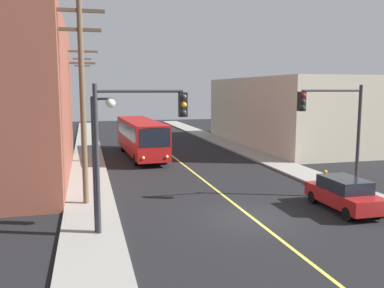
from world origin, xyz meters
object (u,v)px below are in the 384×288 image
(utility_pole_mid, at_px, (84,97))
(traffic_signal_left_corner, at_px, (135,130))
(traffic_signal_right_corner, at_px, (334,120))
(parked_car_red, at_px, (344,194))
(utility_pole_near, at_px, (82,93))
(utility_pole_far, at_px, (83,90))
(fire_hydrant, at_px, (325,176))
(city_bus, at_px, (141,136))
(street_lamp_left, at_px, (100,144))

(utility_pole_mid, xyz_separation_m, traffic_signal_left_corner, (2.04, -17.28, -0.97))
(traffic_signal_right_corner, bearing_deg, utility_pole_mid, 131.31)
(parked_car_red, bearing_deg, utility_pole_near, 162.02)
(parked_car_red, height_order, utility_pole_far, utility_pole_far)
(traffic_signal_right_corner, relative_size, fire_hydrant, 7.14)
(city_bus, height_order, street_lamp_left, street_lamp_left)
(city_bus, bearing_deg, parked_car_red, -67.82)
(traffic_signal_left_corner, xyz_separation_m, fire_hydrant, (12.26, 5.48, -3.72))
(city_bus, distance_m, street_lamp_left, 19.50)
(fire_hydrant, bearing_deg, parked_car_red, -112.91)
(utility_pole_near, bearing_deg, utility_pole_far, 90.20)
(utility_pole_far, bearing_deg, traffic_signal_left_corner, -86.93)
(utility_pole_far, relative_size, traffic_signal_left_corner, 1.71)
(traffic_signal_left_corner, relative_size, fire_hydrant, 7.14)
(city_bus, height_order, utility_pole_mid, utility_pole_mid)
(utility_pole_near, xyz_separation_m, utility_pole_mid, (-0.00, 12.61, -0.44))
(utility_pole_near, xyz_separation_m, traffic_signal_left_corner, (2.04, -4.66, -1.41))
(traffic_signal_right_corner, height_order, fire_hydrant, traffic_signal_right_corner)
(traffic_signal_right_corner, relative_size, street_lamp_left, 1.09)
(parked_car_red, relative_size, traffic_signal_left_corner, 0.74)
(traffic_signal_left_corner, bearing_deg, city_bus, 82.04)
(parked_car_red, relative_size, street_lamp_left, 0.80)
(fire_hydrant, bearing_deg, utility_pole_mid, 140.48)
(city_bus, bearing_deg, street_lamp_left, -102.20)
(parked_car_red, xyz_separation_m, traffic_signal_left_corner, (-10.23, -0.68, 3.46))
(traffic_signal_right_corner, xyz_separation_m, fire_hydrant, (1.44, 2.84, -3.72))
(utility_pole_far, distance_m, traffic_signal_left_corner, 40.42)
(utility_pole_near, height_order, fire_hydrant, utility_pole_near)
(parked_car_red, xyz_separation_m, fire_hydrant, (2.03, 4.80, -0.26))
(utility_pole_far, xyz_separation_m, fire_hydrant, (14.43, -34.85, -5.21))
(parked_car_red, distance_m, traffic_signal_left_corner, 10.82)
(street_lamp_left, bearing_deg, fire_hydrant, 21.00)
(utility_pole_near, distance_m, traffic_signal_left_corner, 5.28)
(traffic_signal_left_corner, distance_m, fire_hydrant, 13.94)
(city_bus, bearing_deg, utility_pole_mid, -157.89)
(utility_pole_near, distance_m, traffic_signal_right_corner, 13.10)
(utility_pole_near, xyz_separation_m, fire_hydrant, (14.30, 0.81, -5.13))
(city_bus, bearing_deg, traffic_signal_left_corner, -97.96)
(utility_pole_near, bearing_deg, parked_car_red, -17.98)
(utility_pole_near, distance_m, street_lamp_left, 4.90)
(traffic_signal_left_corner, bearing_deg, street_lamp_left, 170.82)
(traffic_signal_left_corner, height_order, street_lamp_left, traffic_signal_left_corner)
(utility_pole_near, xyz_separation_m, traffic_signal_right_corner, (12.86, -2.02, -1.41))
(traffic_signal_right_corner, bearing_deg, utility_pole_near, 171.06)
(utility_pole_far, height_order, traffic_signal_right_corner, utility_pole_far)
(traffic_signal_left_corner, distance_m, traffic_signal_right_corner, 11.14)
(utility_pole_near, relative_size, traffic_signal_right_corner, 1.69)
(parked_car_red, xyz_separation_m, utility_pole_near, (-12.27, 3.98, 4.87))
(city_bus, xyz_separation_m, utility_pole_far, (-4.85, 21.14, 3.98))
(utility_pole_near, xyz_separation_m, utility_pole_far, (-0.13, 35.67, 0.08))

